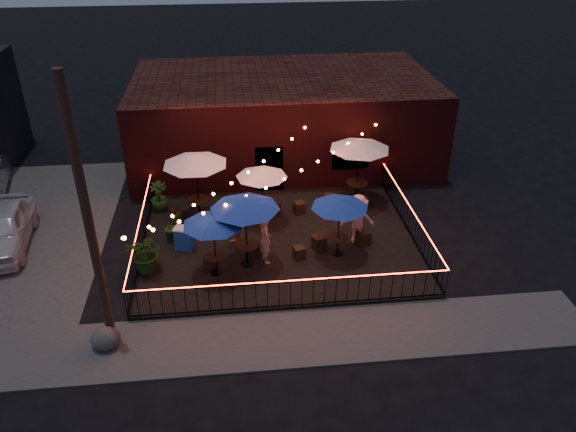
% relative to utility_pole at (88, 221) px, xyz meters
% --- Properties ---
extents(ground, '(110.00, 110.00, 0.00)m').
position_rel_utility_pole_xyz_m(ground, '(5.40, 2.60, -4.00)').
color(ground, black).
rests_on(ground, ground).
extents(patio, '(10.00, 8.00, 0.15)m').
position_rel_utility_pole_xyz_m(patio, '(5.40, 4.60, -3.92)').
color(patio, black).
rests_on(patio, ground).
extents(sidewalk, '(18.00, 2.50, 0.05)m').
position_rel_utility_pole_xyz_m(sidewalk, '(5.40, -0.65, -3.98)').
color(sidewalk, '#44413F').
rests_on(sidewalk, ground).
extents(brick_building, '(14.00, 8.00, 4.00)m').
position_rel_utility_pole_xyz_m(brick_building, '(6.40, 12.59, -2.00)').
color(brick_building, '#350E10').
rests_on(brick_building, ground).
extents(utility_pole, '(0.26, 0.26, 8.00)m').
position_rel_utility_pole_xyz_m(utility_pole, '(0.00, 0.00, 0.00)').
color(utility_pole, '#331E15').
rests_on(utility_pole, ground).
extents(fence_front, '(10.00, 0.04, 1.04)m').
position_rel_utility_pole_xyz_m(fence_front, '(5.40, 0.60, -3.34)').
color(fence_front, black).
rests_on(fence_front, patio).
extents(fence_left, '(0.04, 8.00, 1.04)m').
position_rel_utility_pole_xyz_m(fence_left, '(0.40, 4.60, -3.34)').
color(fence_left, black).
rests_on(fence_left, patio).
extents(fence_right, '(0.04, 8.00, 1.04)m').
position_rel_utility_pole_xyz_m(fence_right, '(10.40, 4.60, -3.34)').
color(fence_right, black).
rests_on(fence_right, patio).
extents(festoon_lights, '(10.02, 8.72, 1.32)m').
position_rel_utility_pole_xyz_m(festoon_lights, '(4.39, 4.30, -1.48)').
color(festoon_lights, '#F44E1E').
rests_on(festoon_lights, ground).
extents(cafe_table_0, '(2.67, 2.67, 2.25)m').
position_rel_utility_pole_xyz_m(cafe_table_0, '(3.10, 2.68, -1.80)').
color(cafe_table_0, black).
rests_on(cafe_table_0, patio).
extents(cafe_table_1, '(3.24, 3.24, 2.76)m').
position_rel_utility_pole_xyz_m(cafe_table_1, '(2.43, 6.51, -1.33)').
color(cafe_table_1, black).
rests_on(cafe_table_1, patio).
extents(cafe_table_2, '(2.67, 2.67, 2.58)m').
position_rel_utility_pole_xyz_m(cafe_table_2, '(4.17, 3.13, -1.49)').
color(cafe_table_2, black).
rests_on(cafe_table_2, patio).
extents(cafe_table_3, '(2.30, 2.30, 2.20)m').
position_rel_utility_pole_xyz_m(cafe_table_3, '(4.92, 6.17, -1.84)').
color(cafe_table_3, black).
rests_on(cafe_table_3, patio).
extents(cafe_table_4, '(2.12, 2.12, 2.23)m').
position_rel_utility_pole_xyz_m(cafe_table_4, '(7.42, 3.41, -1.81)').
color(cafe_table_4, black).
rests_on(cafe_table_4, patio).
extents(cafe_table_5, '(2.76, 2.76, 2.74)m').
position_rel_utility_pole_xyz_m(cafe_table_5, '(8.96, 7.32, -1.35)').
color(cafe_table_5, black).
rests_on(cafe_table_5, patio).
extents(bistro_chair_0, '(0.45, 0.45, 0.45)m').
position_rel_utility_pole_xyz_m(bistro_chair_0, '(0.98, 3.04, -3.62)').
color(bistro_chair_0, black).
rests_on(bistro_chair_0, patio).
extents(bistro_chair_1, '(0.39, 0.39, 0.43)m').
position_rel_utility_pole_xyz_m(bistro_chair_1, '(2.85, 3.09, -3.63)').
color(bistro_chair_1, black).
rests_on(bistro_chair_1, patio).
extents(bistro_chair_2, '(0.48, 0.48, 0.43)m').
position_rel_utility_pole_xyz_m(bistro_chair_2, '(1.52, 6.57, -3.63)').
color(bistro_chair_2, black).
rests_on(bistro_chair_2, patio).
extents(bistro_chair_3, '(0.36, 0.36, 0.40)m').
position_rel_utility_pole_xyz_m(bistro_chair_3, '(2.93, 5.91, -3.65)').
color(bistro_chair_3, black).
rests_on(bistro_chair_3, patio).
extents(bistro_chair_4, '(0.53, 0.53, 0.49)m').
position_rel_utility_pole_xyz_m(bistro_chair_4, '(4.51, 3.76, -3.60)').
color(bistro_chair_4, black).
rests_on(bistro_chair_4, patio).
extents(bistro_chair_5, '(0.46, 0.46, 0.44)m').
position_rel_utility_pole_xyz_m(bistro_chair_5, '(6.01, 3.29, -3.63)').
color(bistro_chair_5, black).
rests_on(bistro_chair_5, patio).
extents(bistro_chair_6, '(0.51, 0.51, 0.47)m').
position_rel_utility_pole_xyz_m(bistro_chair_6, '(5.44, 6.56, -3.62)').
color(bistro_chair_6, black).
rests_on(bistro_chair_6, patio).
extents(bistro_chair_7, '(0.49, 0.49, 0.47)m').
position_rel_utility_pole_xyz_m(bistro_chair_7, '(6.43, 6.53, -3.61)').
color(bistro_chair_7, black).
rests_on(bistro_chair_7, patio).
extents(bistro_chair_8, '(0.55, 0.55, 0.51)m').
position_rel_utility_pole_xyz_m(bistro_chair_8, '(6.81, 3.82, -3.59)').
color(bistro_chair_8, black).
rests_on(bistro_chair_8, patio).
extents(bistro_chair_9, '(0.57, 0.57, 0.51)m').
position_rel_utility_pole_xyz_m(bistro_chair_9, '(8.49, 3.98, -3.60)').
color(bistro_chair_9, black).
rests_on(bistro_chair_9, patio).
extents(bistro_chair_10, '(0.46, 0.46, 0.46)m').
position_rel_utility_pole_xyz_m(bistro_chair_10, '(7.75, 7.07, -3.62)').
color(bistro_chair_10, black).
rests_on(bistro_chair_10, patio).
extents(bistro_chair_11, '(0.39, 0.39, 0.46)m').
position_rel_utility_pole_xyz_m(bistro_chair_11, '(9.10, 6.72, -3.62)').
color(bistro_chair_11, black).
rests_on(bistro_chair_11, patio).
extents(patron_a, '(0.59, 0.73, 1.74)m').
position_rel_utility_pole_xyz_m(patron_a, '(4.81, 3.23, -2.98)').
color(patron_a, tan).
rests_on(patron_a, patio).
extents(patron_b, '(0.94, 1.05, 1.78)m').
position_rel_utility_pole_xyz_m(patron_b, '(3.80, 4.24, -2.96)').
color(patron_b, tan).
rests_on(patron_b, patio).
extents(patron_c, '(1.30, 0.83, 1.92)m').
position_rel_utility_pole_xyz_m(patron_c, '(8.27, 4.16, -2.89)').
color(patron_c, '#DAAB92').
rests_on(patron_c, patio).
extents(potted_shrub_a, '(1.63, 1.54, 1.44)m').
position_rel_utility_pole_xyz_m(potted_shrub_a, '(0.80, 3.07, -3.13)').
color(potted_shrub_a, '#163410').
rests_on(potted_shrub_a, patio).
extents(potted_shrub_b, '(0.85, 0.79, 1.24)m').
position_rel_utility_pole_xyz_m(potted_shrub_b, '(1.54, 4.96, -3.23)').
color(potted_shrub_b, '#0F350B').
rests_on(potted_shrub_b, patio).
extents(potted_shrub_c, '(0.81, 0.81, 1.22)m').
position_rel_utility_pole_xyz_m(potted_shrub_c, '(0.80, 7.41, -3.24)').
color(potted_shrub_c, '#1F4113').
rests_on(potted_shrub_c, patio).
extents(cooler, '(0.79, 0.66, 0.89)m').
position_rel_utility_pole_xyz_m(cooler, '(1.96, 4.33, -3.40)').
color(cooler, blue).
rests_on(cooler, patio).
extents(boulder, '(1.05, 0.96, 0.68)m').
position_rel_utility_pole_xyz_m(boulder, '(-0.07, -0.45, -3.66)').
color(boulder, '#4C4B46').
rests_on(boulder, ground).
extents(car_white, '(2.28, 4.68, 1.54)m').
position_rel_utility_pole_xyz_m(car_white, '(-4.68, 5.49, -3.23)').
color(car_white, white).
rests_on(car_white, ground).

